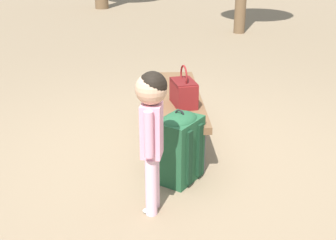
% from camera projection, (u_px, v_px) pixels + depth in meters
% --- Properties ---
extents(ground_plane, '(40.00, 40.00, 0.00)m').
position_uv_depth(ground_plane, '(172.00, 157.00, 3.93)').
color(ground_plane, '#7F6B51').
rests_on(ground_plane, ground).
extents(park_bench, '(1.62, 0.51, 0.45)m').
position_uv_depth(park_bench, '(179.00, 101.00, 4.16)').
color(park_bench, brown).
rests_on(park_bench, ground).
extents(handbag, '(0.34, 0.22, 0.37)m').
position_uv_depth(handbag, '(184.00, 92.00, 3.85)').
color(handbag, maroon).
rests_on(handbag, park_bench).
extents(child_standing, '(0.27, 0.21, 1.04)m').
position_uv_depth(child_standing, '(152.00, 121.00, 2.89)').
color(child_standing, '#E5B2C6').
rests_on(child_standing, ground).
extents(backpack_large, '(0.45, 0.44, 0.61)m').
position_uv_depth(backpack_large, '(179.00, 145.00, 3.46)').
color(backpack_large, '#1E4C2D').
rests_on(backpack_large, ground).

